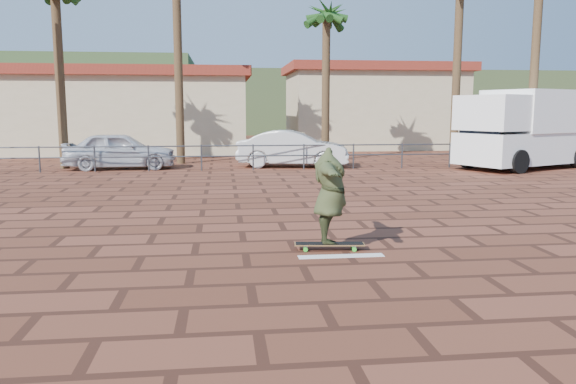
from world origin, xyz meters
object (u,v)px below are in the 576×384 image
object	(u,v)px
skateboarder	(330,196)
car_white	(293,149)
campervan	(528,127)
longboard	(329,244)
car_silver	(120,150)

from	to	relation	value
skateboarder	car_white	bearing A→B (deg)	-2.34
car_white	campervan	bearing A→B (deg)	-88.24
longboard	car_white	world-z (taller)	car_white
skateboarder	car_white	size ratio (longest dim) A/B	0.44
car_silver	longboard	bearing A→B (deg)	-159.45
longboard	car_silver	bearing A→B (deg)	119.34
longboard	car_silver	distance (m)	14.96
car_silver	car_white	bearing A→B (deg)	-92.35
car_silver	car_white	size ratio (longest dim) A/B	0.95
car_silver	car_white	xyz separation A→B (m)	(6.92, 0.00, 0.01)
longboard	car_silver	world-z (taller)	car_silver
car_white	car_silver	bearing A→B (deg)	100.75
campervan	car_white	size ratio (longest dim) A/B	1.43
car_silver	car_white	world-z (taller)	car_white
campervan	car_white	distance (m)	9.51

